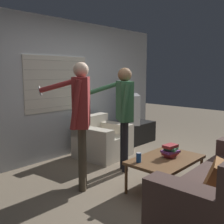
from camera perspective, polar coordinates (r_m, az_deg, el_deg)
name	(u,v)px	position (r m, az deg, el deg)	size (l,w,h in m)	color
ground_plane	(152,185)	(3.92, 8.67, -15.37)	(16.00, 16.00, 0.00)	#7F705B
wall_back	(63,89)	(5.01, -10.57, 4.96)	(5.20, 0.08, 2.55)	#ADB2B7
armchair_beige	(101,140)	(5.02, -2.35, -6.10)	(0.97, 0.93, 0.76)	beige
coffee_table	(166,161)	(3.69, 11.57, -10.41)	(1.03, 0.68, 0.44)	brown
tv_stand	(134,132)	(6.02, 4.77, -4.42)	(0.93, 0.57, 0.46)	black
tv	(134,109)	(5.92, 4.81, 0.75)	(0.73, 0.70, 0.64)	#B2B2B7
person_left_standing	(81,110)	(3.49, -6.84, 0.42)	(0.50, 0.85, 1.72)	#4C4233
person_right_standing	(124,106)	(4.15, 2.56, 1.21)	(0.56, 0.76, 1.66)	black
book_stack	(171,151)	(3.73, 12.63, -8.23)	(0.27, 0.21, 0.17)	maroon
soda_can	(139,157)	(3.46, 5.83, -9.82)	(0.07, 0.07, 0.13)	#194C9E
spare_remote	(167,152)	(3.92, 11.95, -8.49)	(0.06, 0.14, 0.02)	white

